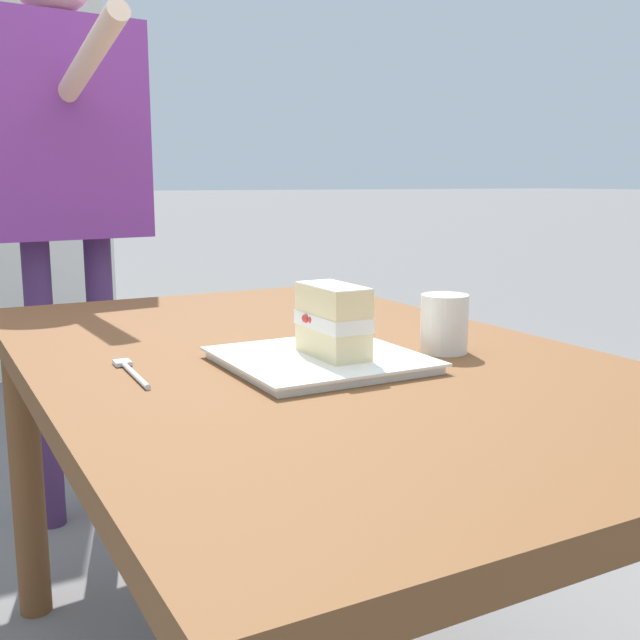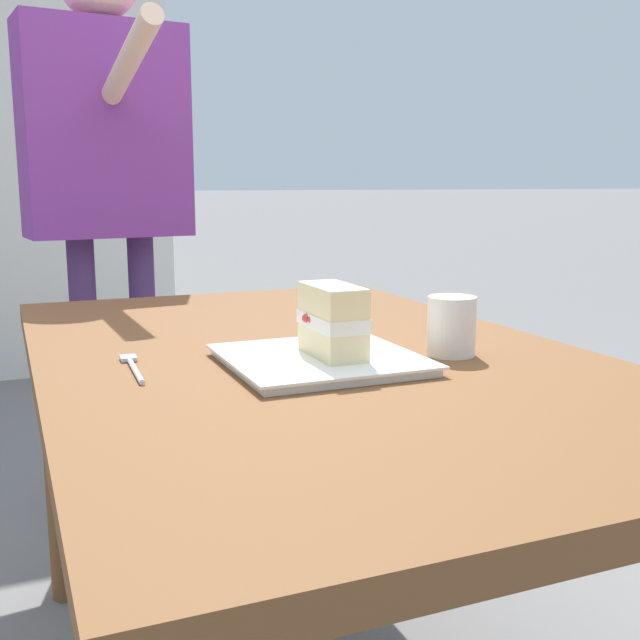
# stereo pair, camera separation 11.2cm
# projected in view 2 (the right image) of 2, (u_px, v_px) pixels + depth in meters

# --- Properties ---
(patio_table) EXTENTS (1.37, 0.84, 0.69)m
(patio_table) POSITION_uv_depth(u_px,v_px,m) (308.00, 406.00, 1.25)
(patio_table) COLOR brown
(patio_table) RESTS_ON ground
(dessert_plate) EXTENTS (0.28, 0.28, 0.02)m
(dessert_plate) POSITION_uv_depth(u_px,v_px,m) (320.00, 360.00, 1.13)
(dessert_plate) COLOR white
(dessert_plate) RESTS_ON patio_table
(cake_slice) EXTENTS (0.13, 0.08, 0.11)m
(cake_slice) POSITION_uv_depth(u_px,v_px,m) (333.00, 321.00, 1.12)
(cake_slice) COLOR beige
(cake_slice) RESTS_ON dessert_plate
(dessert_fork) EXTENTS (0.17, 0.03, 0.01)m
(dessert_fork) POSITION_uv_depth(u_px,v_px,m) (133.00, 366.00, 1.11)
(dessert_fork) COLOR silver
(dessert_fork) RESTS_ON patio_table
(coffee_cup) EXTENTS (0.08, 0.08, 0.09)m
(coffee_cup) POSITION_uv_depth(u_px,v_px,m) (452.00, 325.00, 1.19)
(coffee_cup) COLOR silver
(coffee_cup) RESTS_ON patio_table
(diner_person) EXTENTS (0.58, 0.46, 1.60)m
(diner_person) POSITION_uv_depth(u_px,v_px,m) (106.00, 141.00, 2.08)
(diner_person) COLOR #452855
(diner_person) RESTS_ON ground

